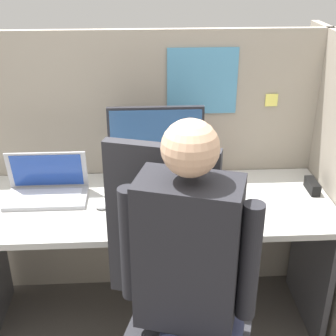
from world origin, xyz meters
TOP-DOWN VIEW (x-y plane):
  - cubicle_panel_back at (0.00, 0.65)m, footprint 2.20×0.05m
  - desk at (0.00, 0.31)m, footprint 1.70×0.63m
  - paper_box at (0.03, 0.44)m, footprint 0.35×0.24m
  - monitor at (0.03, 0.45)m, footprint 0.45×0.18m
  - laptop at (-0.49, 0.38)m, footprint 0.38×0.21m
  - mouse at (-0.22, 0.27)m, footprint 0.07×0.05m
  - stapler at (0.79, 0.38)m, footprint 0.04×0.13m
  - carrot_toy at (0.29, 0.16)m, footprint 0.05×0.13m
  - office_chair at (0.08, -0.20)m, footprint 0.58×0.63m
  - person at (0.13, -0.36)m, footprint 0.46×0.46m
  - coffee_mug at (0.31, 0.45)m, footprint 0.09×0.09m

SIDE VIEW (x-z plane):
  - desk at x=0.00m, z-range 0.20..0.93m
  - office_chair at x=0.08m, z-range 0.01..1.18m
  - cubicle_panel_back at x=0.00m, z-range 0.00..1.46m
  - mouse at x=-0.22m, z-range 0.73..0.76m
  - carrot_toy at x=0.29m, z-range 0.73..0.77m
  - paper_box at x=0.03m, z-range 0.73..0.78m
  - stapler at x=0.79m, z-range 0.73..0.78m
  - laptop at x=-0.49m, z-range 0.66..0.88m
  - coffee_mug at x=0.31m, z-range 0.73..0.82m
  - person at x=0.13m, z-range 0.11..1.47m
  - monitor at x=0.03m, z-range 0.79..1.16m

